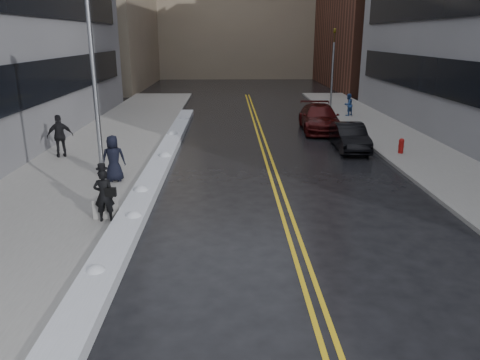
{
  "coord_description": "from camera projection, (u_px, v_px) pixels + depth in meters",
  "views": [
    {
      "loc": [
        0.61,
        -11.98,
        5.63
      ],
      "look_at": [
        0.96,
        2.02,
        1.3
      ],
      "focal_mm": 35.0,
      "sensor_mm": 36.0,
      "label": 1
    }
  ],
  "objects": [
    {
      "name": "snow_ridge",
      "position": [
        160.0,
        165.0,
        20.62
      ],
      "size": [
        0.9,
        30.0,
        0.34
      ],
      "primitive_type": "cube",
      "color": "silver",
      "rests_on": "ground"
    },
    {
      "name": "pedestrian_d",
      "position": [
        60.0,
        136.0,
        21.83
      ],
      "size": [
        1.26,
        0.93,
        1.99
      ],
      "primitive_type": "imported",
      "rotation": [
        0.0,
        0.0,
        3.57
      ],
      "color": "black",
      "rests_on": "sidewalk_west"
    },
    {
      "name": "sidewalk_east",
      "position": [
        420.0,
        154.0,
        22.86
      ],
      "size": [
        4.0,
        50.0,
        0.15
      ],
      "primitive_type": "cube",
      "color": "gray",
      "rests_on": "ground"
    },
    {
      "name": "sidewalk_west",
      "position": [
        97.0,
        156.0,
        22.48
      ],
      "size": [
        5.5,
        50.0,
        0.15
      ],
      "primitive_type": "cube",
      "color": "gray",
      "rests_on": "ground"
    },
    {
      "name": "pedestrian_c",
      "position": [
        114.0,
        158.0,
        18.16
      ],
      "size": [
        0.99,
        0.75,
        1.83
      ],
      "primitive_type": "imported",
      "rotation": [
        0.0,
        0.0,
        3.35
      ],
      "color": "black",
      "rests_on": "sidewalk_west"
    },
    {
      "name": "car_black",
      "position": [
        350.0,
        137.0,
        23.9
      ],
      "size": [
        1.55,
        4.14,
        1.35
      ],
      "primitive_type": "imported",
      "rotation": [
        0.0,
        0.0,
        -0.03
      ],
      "color": "black",
      "rests_on": "ground"
    },
    {
      "name": "pedestrian_east",
      "position": [
        348.0,
        105.0,
        33.29
      ],
      "size": [
        0.96,
        0.93,
        1.56
      ],
      "primitive_type": "imported",
      "rotation": [
        0.0,
        0.0,
        3.79
      ],
      "color": "navy",
      "rests_on": "sidewalk_east"
    },
    {
      "name": "pedestrian_fedora",
      "position": [
        104.0,
        195.0,
        14.23
      ],
      "size": [
        0.64,
        0.46,
        1.66
      ],
      "primitive_type": "imported",
      "rotation": [
        0.0,
        0.0,
        3.24
      ],
      "color": "black",
      "rests_on": "sidewalk_west"
    },
    {
      "name": "lane_line_right",
      "position": [
        271.0,
        157.0,
        22.7
      ],
      "size": [
        0.12,
        50.0,
        0.01
      ],
      "primitive_type": "cube",
      "color": "gold",
      "rests_on": "ground"
    },
    {
      "name": "fire_hydrant",
      "position": [
        401.0,
        145.0,
        22.69
      ],
      "size": [
        0.26,
        0.26,
        0.73
      ],
      "color": "maroon",
      "rests_on": "sidewalk_east"
    },
    {
      "name": "ground",
      "position": [
        208.0,
        246.0,
        13.09
      ],
      "size": [
        160.0,
        160.0,
        0.0
      ],
      "primitive_type": "plane",
      "color": "black",
      "rests_on": "ground"
    },
    {
      "name": "lamppost",
      "position": [
        100.0,
        142.0,
        14.17
      ],
      "size": [
        0.65,
        0.65,
        7.62
      ],
      "color": "gray",
      "rests_on": "sidewalk_west"
    },
    {
      "name": "building_west_far",
      "position": [
        83.0,
        4.0,
        52.08
      ],
      "size": [
        14.0,
        22.0,
        18.0
      ],
      "primitive_type": "cube",
      "color": "gray",
      "rests_on": "ground"
    },
    {
      "name": "lane_line_left",
      "position": [
        265.0,
        157.0,
        22.7
      ],
      "size": [
        0.12,
        50.0,
        0.01
      ],
      "primitive_type": "cube",
      "color": "gold",
      "rests_on": "ground"
    },
    {
      "name": "traffic_signal",
      "position": [
        333.0,
        67.0,
        35.21
      ],
      "size": [
        0.16,
        0.2,
        6.0
      ],
      "color": "gray",
      "rests_on": "sidewalk_east"
    },
    {
      "name": "car_maroon",
      "position": [
        320.0,
        118.0,
        28.69
      ],
      "size": [
        2.46,
        5.52,
        1.57
      ],
      "primitive_type": "imported",
      "rotation": [
        0.0,
        0.0,
        -0.05
      ],
      "color": "#380909",
      "rests_on": "ground"
    }
  ]
}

